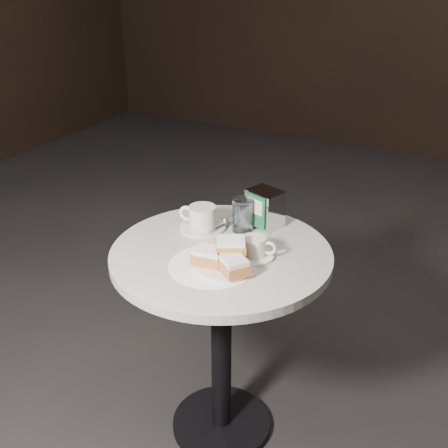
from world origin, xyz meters
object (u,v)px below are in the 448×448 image
cafe_table (221,303)px  water_glass_right (255,208)px  beignet_plate (224,259)px  water_glass_left (242,215)px  coffee_cup_right (254,249)px  napkin_dispenser (264,208)px  coffee_cup_left (202,219)px

cafe_table → water_glass_right: bearing=89.6°
beignet_plate → water_glass_left: size_ratio=1.87×
cafe_table → coffee_cup_right: 0.25m
beignet_plate → water_glass_left: bearing=104.2°
water_glass_left → napkin_dispenser: size_ratio=0.84×
coffee_cup_left → water_glass_left: water_glass_left is taller
cafe_table → coffee_cup_left: size_ratio=4.33×
coffee_cup_left → water_glass_left: 0.14m
coffee_cup_left → water_glass_right: (0.13, 0.14, 0.01)m
beignet_plate → water_glass_left: water_glass_left is taller
beignet_plate → coffee_cup_right: size_ratio=1.40×
coffee_cup_right → water_glass_right: (-0.11, 0.24, 0.02)m
beignet_plate → coffee_cup_left: (-0.19, 0.20, 0.00)m
water_glass_left → coffee_cup_right: bearing=-52.9°
water_glass_left → napkin_dispenser: napkin_dispenser is taller
cafe_table → coffee_cup_left: 0.29m
coffee_cup_left → beignet_plate: bearing=-52.1°
cafe_table → water_glass_right: (0.00, 0.25, 0.25)m
beignet_plate → coffee_cup_left: bearing=133.2°
coffee_cup_right → coffee_cup_left: bearing=146.6°
water_glass_left → napkin_dispenser: (0.05, 0.06, 0.01)m
coffee_cup_right → water_glass_left: 0.19m
coffee_cup_right → water_glass_left: size_ratio=1.33×
cafe_table → napkin_dispenser: bearing=78.3°
coffee_cup_left → napkin_dispenser: (0.18, 0.12, 0.03)m
cafe_table → coffee_cup_right: coffee_cup_right is taller
cafe_table → coffee_cup_right: size_ratio=4.96×
water_glass_left → water_glass_right: size_ratio=1.14×
cafe_table → water_glass_left: 0.30m
cafe_table → coffee_cup_right: bearing=6.8°
beignet_plate → water_glass_left: 0.26m
cafe_table → water_glass_left: water_glass_left is taller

